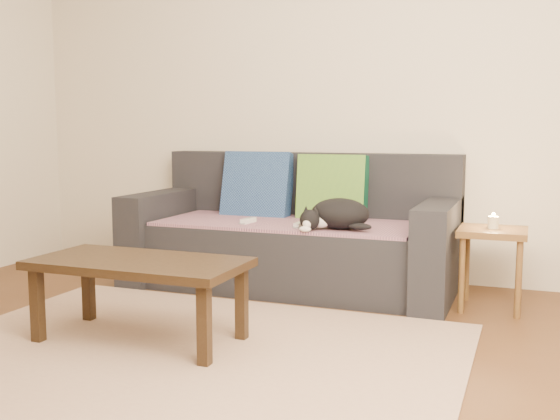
{
  "coord_description": "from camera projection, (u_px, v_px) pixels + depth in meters",
  "views": [
    {
      "loc": [
        1.46,
        -2.45,
        1.03
      ],
      "look_at": [
        0.05,
        1.2,
        0.55
      ],
      "focal_mm": 42.0,
      "sensor_mm": 36.0,
      "label": 1
    }
  ],
  "objects": [
    {
      "name": "throw_blanket",
      "position": [
        288.0,
        223.0,
        4.23
      ],
      "size": [
        1.66,
        0.74,
        0.02
      ],
      "primitive_type": "cube",
      "color": "#3E2444",
      "rests_on": "sofa"
    },
    {
      "name": "side_table",
      "position": [
        492.0,
        243.0,
        3.74
      ],
      "size": [
        0.38,
        0.38,
        0.47
      ],
      "color": "brown",
      "rests_on": "ground"
    },
    {
      "name": "cushion_navy",
      "position": [
        257.0,
        187.0,
        4.56
      ],
      "size": [
        0.49,
        0.24,
        0.5
      ],
      "primitive_type": "cube",
      "rotation": [
        -0.25,
        0.0,
        0.0
      ],
      "color": "navy",
      "rests_on": "throw_blanket"
    },
    {
      "name": "cat",
      "position": [
        337.0,
        214.0,
        3.89
      ],
      "size": [
        0.43,
        0.34,
        0.19
      ],
      "rotation": [
        0.0,
        0.0,
        0.06
      ],
      "color": "black",
      "rests_on": "throw_blanket"
    },
    {
      "name": "sofa",
      "position": [
        293.0,
        239.0,
        4.33
      ],
      "size": [
        2.1,
        0.94,
        0.87
      ],
      "color": "#232328",
      "rests_on": "ground"
    },
    {
      "name": "rug",
      "position": [
        189.0,
        351.0,
        3.05
      ],
      "size": [
        2.5,
        1.8,
        0.01
      ],
      "primitive_type": "cube",
      "color": "tan",
      "rests_on": "ground"
    },
    {
      "name": "candle",
      "position": [
        493.0,
        222.0,
        3.73
      ],
      "size": [
        0.06,
        0.06,
        0.09
      ],
      "color": "beige",
      "rests_on": "side_table"
    },
    {
      "name": "ground",
      "position": [
        173.0,
        363.0,
        2.91
      ],
      "size": [
        4.5,
        4.5,
        0.0
      ],
      "primitive_type": "plane",
      "color": "brown",
      "rests_on": "ground"
    },
    {
      "name": "wii_remote_a",
      "position": [
        248.0,
        221.0,
        4.16
      ],
      "size": [
        0.05,
        0.15,
        0.03
      ],
      "primitive_type": "cube",
      "rotation": [
        0.0,
        0.0,
        1.47
      ],
      "color": "white",
      "rests_on": "throw_blanket"
    },
    {
      "name": "back_wall",
      "position": [
        314.0,
        91.0,
        4.6
      ],
      "size": [
        4.5,
        0.04,
        2.6
      ],
      "primitive_type": "cube",
      "color": "beige",
      "rests_on": "ground"
    },
    {
      "name": "coffee_table",
      "position": [
        139.0,
        270.0,
        3.15
      ],
      "size": [
        1.03,
        0.51,
        0.41
      ],
      "color": "#312313",
      "rests_on": "rug"
    },
    {
      "name": "wii_remote_b",
      "position": [
        301.0,
        224.0,
        4.0
      ],
      "size": [
        0.04,
        0.15,
        0.03
      ],
      "primitive_type": "cube",
      "rotation": [
        0.0,
        0.0,
        1.52
      ],
      "color": "white",
      "rests_on": "throw_blanket"
    },
    {
      "name": "cushion_green",
      "position": [
        332.0,
        190.0,
        4.37
      ],
      "size": [
        0.47,
        0.17,
        0.48
      ],
      "primitive_type": "cube",
      "rotation": [
        -0.12,
        0.0,
        0.0
      ],
      "color": "#0B472F",
      "rests_on": "throw_blanket"
    }
  ]
}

